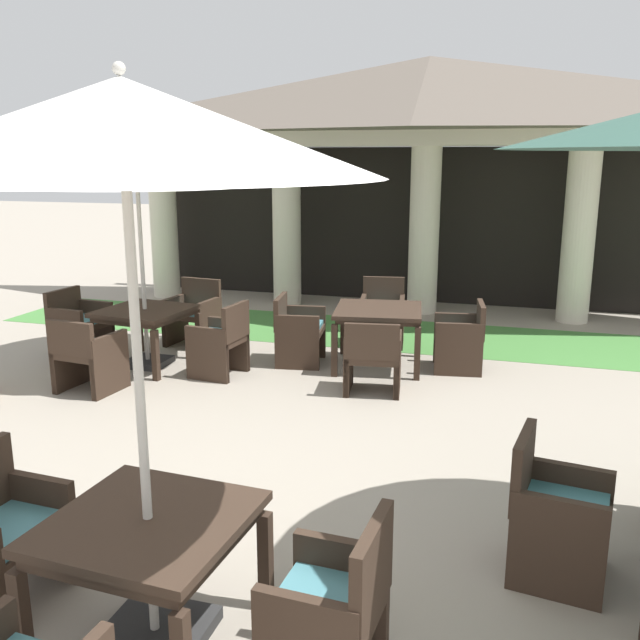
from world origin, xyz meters
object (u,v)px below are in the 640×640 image
object	(u,v)px
patio_chair_far_back_west	(1,535)
patio_chair_far_back_east	(332,613)
patio_chair_near_foreground_north	(382,314)
patio_table_far_back	(149,535)
patio_chair_near_foreground_south	(373,358)
patio_umbrella_far_back	(123,134)
patio_umbrella_mid_right	(136,172)
patio_table_mid_right	(145,316)
patio_chair_near_foreground_east	(461,338)
patio_chair_near_foreground_west	(298,331)
patio_chair_mid_right_south	(87,355)
patio_table_near_foreground	(378,315)
patio_chair_mid_left_west	(556,514)
patio_chair_mid_right_west	(78,325)
patio_chair_mid_right_north	(194,314)
patio_chair_mid_right_east	(221,342)

from	to	relation	value
patio_chair_far_back_west	patio_chair_far_back_east	xyz separation A→B (m)	(1.99, -0.12, -0.00)
patio_chair_near_foreground_north	patio_table_far_back	size ratio (longest dim) A/B	0.89
patio_chair_near_foreground_south	patio_umbrella_far_back	world-z (taller)	patio_umbrella_far_back
patio_umbrella_mid_right	patio_umbrella_far_back	bearing A→B (deg)	-59.30
patio_chair_far_back_west	patio_chair_near_foreground_south	bearing A→B (deg)	166.28
patio_chair_far_back_west	patio_table_far_back	bearing A→B (deg)	90.00
patio_table_mid_right	patio_chair_far_back_east	bearing A→B (deg)	-51.02
patio_chair_near_foreground_north	patio_chair_near_foreground_east	xyz separation A→B (m)	(1.13, -0.83, -0.04)
patio_chair_near_foreground_west	patio_chair_mid_right_south	bearing A→B (deg)	-56.79
patio_table_near_foreground	patio_chair_far_back_east	distance (m)	5.29
patio_umbrella_far_back	patio_chair_far_back_west	xyz separation A→B (m)	(-0.99, 0.06, -2.19)
patio_umbrella_mid_right	patio_chair_far_back_east	size ratio (longest dim) A/B	2.99
patio_umbrella_far_back	patio_chair_far_back_east	size ratio (longest dim) A/B	3.22
patio_table_far_back	patio_chair_far_back_west	bearing A→B (deg)	176.69
patio_chair_near_foreground_south	patio_umbrella_far_back	xyz separation A→B (m)	(-0.27, -4.18, 2.21)
patio_table_mid_right	patio_chair_near_foreground_north	bearing A→B (deg)	34.04
patio_umbrella_mid_right	patio_umbrella_far_back	world-z (taller)	patio_umbrella_far_back
patio_chair_near_foreground_north	patio_chair_near_foreground_east	world-z (taller)	patio_chair_near_foreground_north
patio_chair_mid_left_west	patio_table_far_back	bearing A→B (deg)	-50.34
patio_chair_near_foreground_east	patio_chair_mid_right_west	distance (m)	4.82
patio_chair_near_foreground_west	patio_umbrella_mid_right	size ratio (longest dim) A/B	0.31
patio_chair_mid_right_north	patio_chair_mid_right_west	world-z (taller)	patio_chair_mid_right_north
patio_table_near_foreground	patio_chair_mid_right_west	distance (m)	3.83
patio_chair_far_back_west	patio_chair_mid_right_west	bearing A→B (deg)	-145.83
patio_chair_near_foreground_east	patio_umbrella_far_back	xyz separation A→B (m)	(-1.10, -5.30, 2.22)
patio_chair_near_foreground_west	patio_chair_mid_left_west	bearing A→B (deg)	28.96
patio_chair_near_foreground_west	patio_chair_mid_right_north	distance (m)	1.69
patio_chair_near_foreground_west	patio_chair_mid_right_east	world-z (taller)	patio_chair_mid_right_east
patio_chair_mid_left_west	patio_chair_far_back_west	size ratio (longest dim) A/B	0.99
patio_chair_near_foreground_west	patio_table_far_back	bearing A→B (deg)	1.24
patio_chair_mid_right_north	patio_chair_mid_right_south	world-z (taller)	patio_chair_mid_right_north
patio_chair_mid_right_west	patio_chair_far_back_west	distance (m)	5.18
patio_chair_near_foreground_east	patio_table_far_back	size ratio (longest dim) A/B	0.81
patio_table_near_foreground	patio_table_mid_right	bearing A→B (deg)	-164.37
patio_chair_near_foreground_north	patio_umbrella_mid_right	distance (m)	3.65
patio_chair_near_foreground_south	patio_chair_near_foreground_east	world-z (taller)	patio_chair_near_foreground_east
patio_chair_near_foreground_east	patio_chair_mid_right_south	size ratio (longest dim) A/B	0.99
patio_chair_mid_right_west	patio_chair_near_foreground_south	bearing A→B (deg)	91.33
patio_umbrella_mid_right	patio_chair_far_back_west	world-z (taller)	patio_umbrella_mid_right
patio_chair_near_foreground_south	patio_chair_near_foreground_east	bearing A→B (deg)	44.93
patio_table_mid_right	patio_table_far_back	distance (m)	5.11
patio_table_mid_right	patio_table_near_foreground	bearing A→B (deg)	15.63
patio_chair_mid_right_north	patio_table_far_back	xyz separation A→B (m)	(2.50, -5.43, 0.21)
patio_chair_near_foreground_south	patio_table_near_foreground	bearing A→B (deg)	90.00
patio_chair_mid_right_south	patio_chair_near_foreground_west	bearing A→B (deg)	47.78
patio_table_mid_right	patio_chair_mid_right_south	distance (m)	1.07
patio_chair_near_foreground_east	patio_chair_mid_right_east	bearing A→B (deg)	102.46
patio_table_near_foreground	patio_chair_far_back_east	world-z (taller)	patio_chair_far_back_east
patio_chair_mid_right_east	patio_chair_mid_right_south	xyz separation A→B (m)	(-1.15, -0.93, 0.00)
patio_chair_mid_right_north	patio_chair_far_back_west	size ratio (longest dim) A/B	0.98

